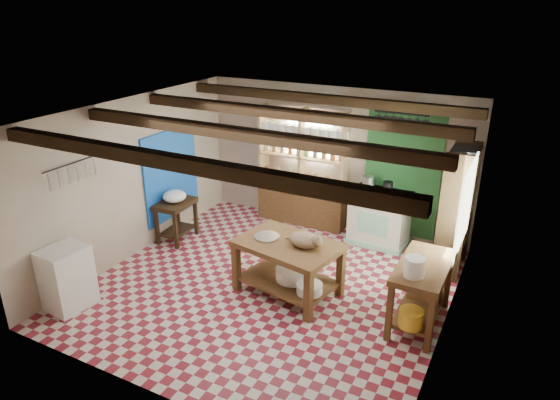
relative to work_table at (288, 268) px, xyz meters
The scene contains 30 objects.
floor 0.52m from the work_table, behind, with size 5.00×5.00×0.02m, color maroon.
ceiling 2.22m from the work_table, behind, with size 5.00×5.00×0.02m, color #434247.
wall_back 2.69m from the work_table, 97.17° to the left, with size 5.00×0.04×2.60m, color #C0AD9A.
wall_front 2.66m from the work_table, 97.25° to the right, with size 5.00×0.04×2.60m, color #C0AD9A.
wall_left 2.96m from the work_table, behind, with size 0.04×5.00×2.60m, color #C0AD9A.
wall_right 2.36m from the work_table, ahead, with size 0.04×5.00×2.60m, color #C0AD9A.
ceiling_beams 2.10m from the work_table, behind, with size 5.00×3.80×0.15m, color #312011.
blue_wall_patch 3.01m from the work_table, 161.82° to the left, with size 0.04×1.40×1.60m, color blue.
green_wall_patch 2.79m from the work_table, 69.41° to the left, with size 1.30×0.04×2.30m, color #215425.
window_back 2.93m from the work_table, 108.12° to the left, with size 0.90×0.02×0.80m, color beige.
window_right 2.59m from the work_table, 25.13° to the left, with size 0.02×1.30×1.20m, color beige.
utensil_rail 3.30m from the work_table, 156.74° to the right, with size 0.06×0.90×0.28m, color black.
pot_rack 2.88m from the work_table, 65.67° to the left, with size 0.86×0.12×0.36m, color black.
shelving_unit 2.58m from the work_table, 110.44° to the left, with size 1.70×0.34×2.20m, color tan.
tall_rack 2.74m from the work_table, 42.75° to the left, with size 0.40×0.86×2.00m, color #312011.
work_table is the anchor object (origin of this frame).
stove 2.27m from the work_table, 72.27° to the left, with size 0.97×0.65×0.95m, color beige.
prep_table 2.60m from the work_table, 165.88° to the left, with size 0.49×0.72×0.72m, color #312011.
white_cabinet 3.06m from the work_table, 145.91° to the right, with size 0.49×0.59×0.89m, color white.
right_counter 1.87m from the work_table, ahead, with size 0.61×1.22×0.88m, color brown.
cat 0.56m from the work_table, ahead, with size 0.45×0.34×0.20m, color #977958.
steel_tray 0.54m from the work_table, behind, with size 0.37×0.37×0.02m, color #A6A6AD.
basin_large 0.12m from the work_table, 34.62° to the left, with size 0.50×0.50×0.17m, color white.
basin_small 0.48m from the work_table, 22.91° to the right, with size 0.37×0.37×0.13m, color white.
kettle_left 2.32m from the work_table, 78.51° to the left, with size 0.21×0.21×0.24m, color #A6A6AD.
kettle_right 2.39m from the work_table, 69.86° to the left, with size 0.16×0.16×0.20m, color black.
enamel_bowl 2.63m from the work_table, 165.88° to the left, with size 0.40×0.40×0.20m, color white.
white_bucket 1.92m from the work_table, ahead, with size 0.25×0.25×0.25m, color white.
wicker_basket 1.92m from the work_table, 13.06° to the left, with size 0.42×0.34×0.30m, color #A06F40.
yellow_tub 1.89m from the work_table, ahead, with size 0.30×0.30×0.22m, color gold.
Camera 1 is at (3.11, -5.65, 4.01)m, focal length 32.00 mm.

